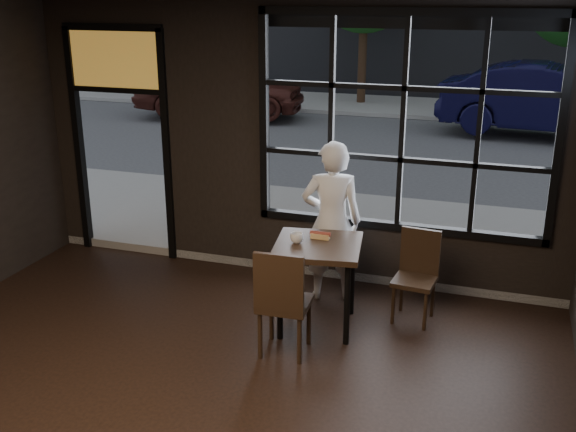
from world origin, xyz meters
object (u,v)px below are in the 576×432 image
(cafe_table, at_px, (317,285))
(chair_near, at_px, (285,300))
(man, at_px, (331,222))
(navy_car, at_px, (549,100))

(cafe_table, relative_size, chair_near, 0.85)
(man, distance_m, navy_car, 9.42)
(cafe_table, height_order, chair_near, chair_near)
(cafe_table, xyz_separation_m, man, (-0.04, 0.66, 0.42))
(chair_near, bearing_deg, navy_car, -106.76)
(cafe_table, relative_size, navy_car, 0.19)
(man, height_order, navy_car, man)
(cafe_table, distance_m, man, 0.78)
(chair_near, height_order, navy_car, navy_car)
(man, bearing_deg, chair_near, 69.78)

